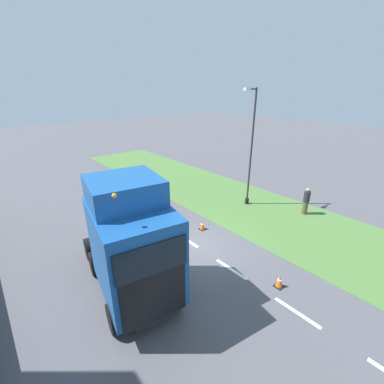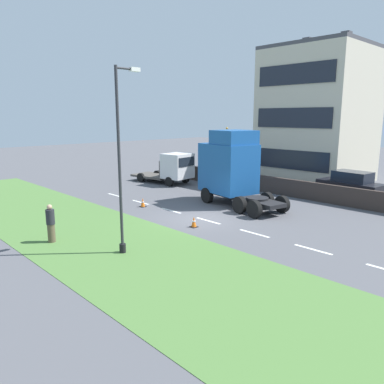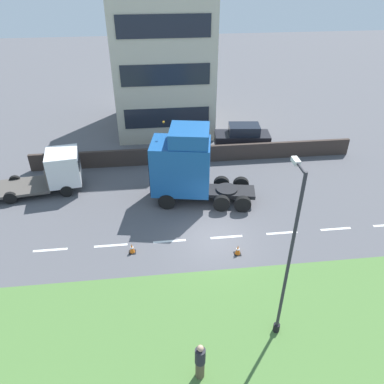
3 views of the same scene
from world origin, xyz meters
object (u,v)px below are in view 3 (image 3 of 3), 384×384
traffic_cone_trailing (238,250)px  lorry_cab (185,166)px  flatbed_truck (57,170)px  traffic_cone_lead (132,248)px  parked_car (242,138)px  pedestrian (200,362)px  lamp_post (287,265)px

traffic_cone_trailing → lorry_cab: bearing=21.9°
flatbed_truck → traffic_cone_lead: flatbed_truck is taller
parked_car → pedestrian: parked_car is taller
flatbed_truck → lamp_post: bearing=34.1°
parked_car → traffic_cone_trailing: (-12.16, 2.98, -0.72)m
lorry_cab → traffic_cone_trailing: bearing=-147.8°
lorry_cab → flatbed_truck: (2.14, 8.23, -1.03)m
traffic_cone_lead → parked_car: bearing=-36.7°
traffic_cone_lead → traffic_cone_trailing: 5.58m
flatbed_truck → parked_car: bearing=100.9°
parked_car → pedestrian: size_ratio=2.47×
flatbed_truck → pedestrian: (-14.14, -7.60, -0.52)m
lamp_post → pedestrian: (-1.70, 3.45, -2.79)m
flatbed_truck → traffic_cone_trailing: flatbed_truck is taller
flatbed_truck → pedestrian: size_ratio=3.30×
traffic_cone_lead → pedestrian: bearing=-159.7°
lorry_cab → traffic_cone_trailing: lorry_cab is taller
lorry_cab → traffic_cone_trailing: 6.34m
traffic_cone_lead → traffic_cone_trailing: same height
pedestrian → traffic_cone_lead: pedestrian is taller
lamp_post → traffic_cone_lead: 8.92m
traffic_cone_lead → flatbed_truck: bearing=35.4°
lorry_cab → lamp_post: lamp_post is taller
lamp_post → pedestrian: lamp_post is taller
pedestrian → traffic_cone_trailing: bearing=-23.9°
pedestrian → parked_car: bearing=-17.4°
lamp_post → pedestrian: size_ratio=4.28×
lamp_post → pedestrian: 4.76m
lorry_cab → traffic_cone_lead: (-4.78, 3.31, -2.16)m
traffic_cone_trailing → flatbed_truck: bearing=53.7°
lamp_post → traffic_cone_trailing: lamp_post is taller
lorry_cab → pedestrian: bearing=-172.8°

